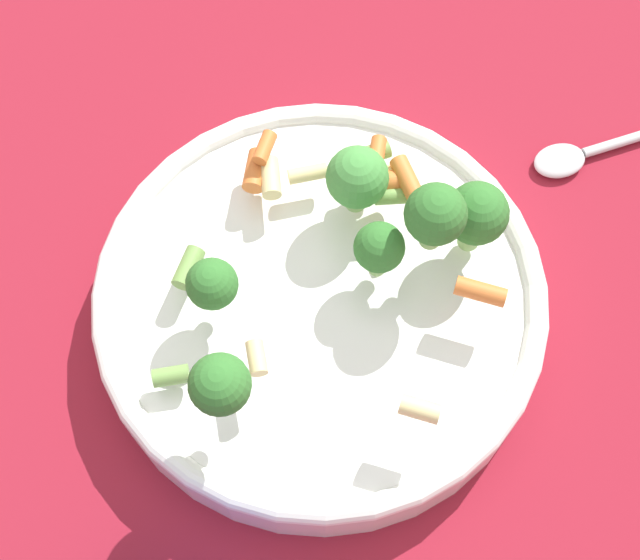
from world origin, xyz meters
name	(u,v)px	position (x,y,z in m)	size (l,w,h in m)	color
ground_plane	(320,316)	(0.00, 0.00, 0.00)	(3.00, 3.00, 0.00)	maroon
bowl	(320,302)	(0.00, 0.00, 0.02)	(0.27, 0.27, 0.04)	white
pasta_salad	(362,237)	(0.01, 0.02, 0.08)	(0.18, 0.20, 0.08)	#8CB766
spoon	(607,146)	(0.10, 0.21, 0.01)	(0.12, 0.15, 0.01)	silver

